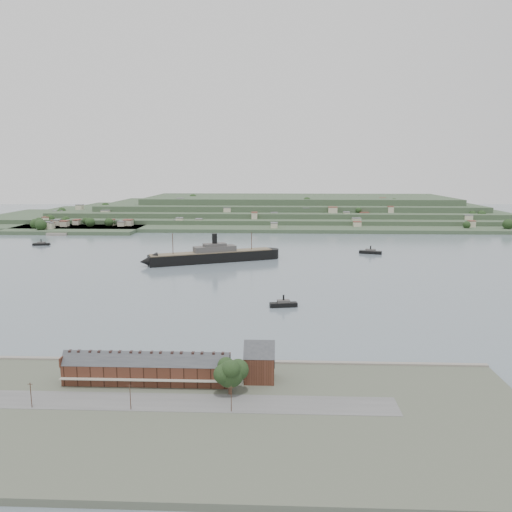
{
  "coord_description": "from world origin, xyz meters",
  "views": [
    {
      "loc": [
        32.83,
        -323.22,
        73.06
      ],
      "look_at": [
        18.42,
        30.0,
        9.95
      ],
      "focal_mm": 35.0,
      "sensor_mm": 36.0,
      "label": 1
    }
  ],
  "objects_px": {
    "tugboat": "(283,304)",
    "terrace_row": "(147,369)",
    "gabled_building": "(259,362)",
    "fig_tree": "(231,372)",
    "steamship": "(209,256)"
  },
  "relations": [
    {
      "from": "tugboat",
      "to": "terrace_row",
      "type": "bearing_deg",
      "value": -115.02
    },
    {
      "from": "terrace_row",
      "to": "tugboat",
      "type": "height_order",
      "value": "terrace_row"
    },
    {
      "from": "gabled_building",
      "to": "fig_tree",
      "type": "relative_size",
      "value": 1.15
    },
    {
      "from": "steamship",
      "to": "tugboat",
      "type": "bearing_deg",
      "value": -65.51
    },
    {
      "from": "terrace_row",
      "to": "tugboat",
      "type": "bearing_deg",
      "value": 64.98
    },
    {
      "from": "terrace_row",
      "to": "steamship",
      "type": "relative_size",
      "value": 0.53
    },
    {
      "from": "terrace_row",
      "to": "steamship",
      "type": "height_order",
      "value": "steamship"
    },
    {
      "from": "terrace_row",
      "to": "gabled_building",
      "type": "height_order",
      "value": "gabled_building"
    },
    {
      "from": "terrace_row",
      "to": "fig_tree",
      "type": "distance_m",
      "value": 30.06
    },
    {
      "from": "steamship",
      "to": "fig_tree",
      "type": "distance_m",
      "value": 235.38
    },
    {
      "from": "gabled_building",
      "to": "steamship",
      "type": "xyz_separation_m",
      "value": [
        -46.85,
        220.32,
        -3.25
      ]
    },
    {
      "from": "terrace_row",
      "to": "steamship",
      "type": "distance_m",
      "value": 224.54
    },
    {
      "from": "tugboat",
      "to": "fig_tree",
      "type": "relative_size",
      "value": 1.23
    },
    {
      "from": "tugboat",
      "to": "gabled_building",
      "type": "bearing_deg",
      "value": -95.6
    },
    {
      "from": "gabled_building",
      "to": "tugboat",
      "type": "relative_size",
      "value": 0.93
    }
  ]
}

